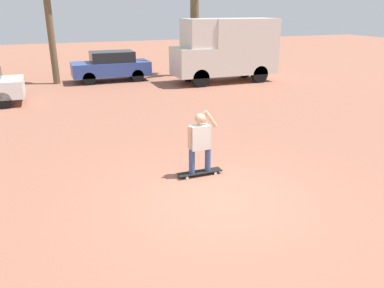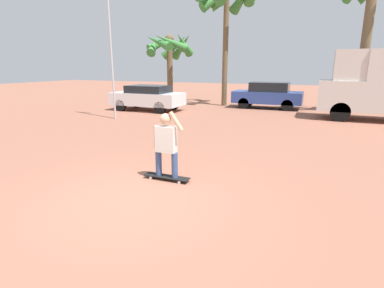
# 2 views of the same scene
# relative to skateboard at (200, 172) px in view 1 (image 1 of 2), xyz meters

# --- Properties ---
(ground_plane) EXTENTS (80.00, 80.00, 0.00)m
(ground_plane) POSITION_rel_skateboard_xyz_m (-0.10, -1.27, -0.07)
(ground_plane) COLOR #935B47
(skateboard) EXTENTS (1.08, 0.25, 0.08)m
(skateboard) POSITION_rel_skateboard_xyz_m (0.00, 0.00, 0.00)
(skateboard) COLOR black
(skateboard) RESTS_ON ground_plane
(person_skateboarder) EXTENTS (0.72, 0.24, 1.50)m
(person_skateboarder) POSITION_rel_skateboard_xyz_m (-0.00, -0.00, 0.84)
(person_skateboarder) COLOR #384C7A
(person_skateboarder) RESTS_ON skateboard
(camper_van) EXTENTS (5.47, 2.01, 3.25)m
(camper_van) POSITION_rel_skateboard_xyz_m (5.86, 10.66, 1.69)
(camper_van) COLOR black
(camper_van) RESTS_ON ground_plane
(parked_car_blue) EXTENTS (4.10, 1.71, 1.58)m
(parked_car_blue) POSITION_rel_skateboard_xyz_m (0.16, 13.07, 0.75)
(parked_car_blue) COLOR black
(parked_car_blue) RESTS_ON ground_plane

